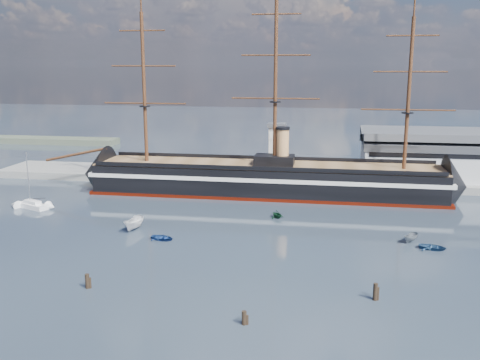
# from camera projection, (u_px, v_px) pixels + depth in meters

# --- Properties ---
(ground) EXTENTS (600.00, 600.00, 0.00)m
(ground) POSITION_uv_depth(u_px,v_px,m) (248.00, 215.00, 119.46)
(ground) COLOR #202834
(ground) RESTS_ON ground
(quay) EXTENTS (180.00, 18.00, 2.00)m
(quay) POSITION_uv_depth(u_px,v_px,m) (301.00, 182.00, 152.57)
(quay) COLOR slate
(quay) RESTS_ON ground
(warehouse) EXTENTS (63.00, 21.00, 11.60)m
(warehouse) POSITION_uv_depth(u_px,v_px,m) (478.00, 157.00, 147.10)
(warehouse) COLOR #B7BABC
(warehouse) RESTS_ON ground
(quay_tower) EXTENTS (5.00, 5.00, 15.00)m
(quay_tower) POSITION_uv_depth(u_px,v_px,m) (276.00, 149.00, 148.72)
(quay_tower) COLOR silver
(quay_tower) RESTS_ON ground
(warship) EXTENTS (112.89, 16.37, 53.94)m
(warship) POSITION_uv_depth(u_px,v_px,m) (260.00, 179.00, 137.88)
(warship) COLOR black
(warship) RESTS_ON ground
(sailboat) EXTENTS (8.56, 5.51, 13.24)m
(sailboat) POSITION_uv_depth(u_px,v_px,m) (33.00, 205.00, 124.64)
(sailboat) COLOR white
(sailboat) RESTS_ON ground
(motorboat_a) EXTENTS (7.97, 3.80, 3.07)m
(motorboat_a) POSITION_uv_depth(u_px,v_px,m) (134.00, 230.00, 108.58)
(motorboat_a) COLOR silver
(motorboat_a) RESTS_ON ground
(motorboat_b) EXTENTS (1.78, 3.07, 1.35)m
(motorboat_b) POSITION_uv_depth(u_px,v_px,m) (162.00, 240.00, 102.35)
(motorboat_b) COLOR navy
(motorboat_b) RESTS_ON ground
(motorboat_c) EXTENTS (5.20, 4.39, 2.02)m
(motorboat_c) POSITION_uv_depth(u_px,v_px,m) (411.00, 242.00, 101.11)
(motorboat_c) COLOR slate
(motorboat_c) RESTS_ON ground
(motorboat_d) EXTENTS (5.59, 5.35, 1.98)m
(motorboat_d) POSITION_uv_depth(u_px,v_px,m) (277.00, 218.00, 116.98)
(motorboat_d) COLOR #0F381E
(motorboat_d) RESTS_ON ground
(motorboat_e) EXTENTS (1.92, 3.23, 1.41)m
(motorboat_e) POSITION_uv_depth(u_px,v_px,m) (432.00, 250.00, 97.05)
(motorboat_e) COLOR navy
(motorboat_e) RESTS_ON ground
(piling_near_left) EXTENTS (0.64, 0.64, 2.96)m
(piling_near_left) POSITION_uv_depth(u_px,v_px,m) (88.00, 288.00, 80.37)
(piling_near_left) COLOR black
(piling_near_left) RESTS_ON ground
(piling_near_mid) EXTENTS (0.64, 0.64, 2.57)m
(piling_near_mid) POSITION_uv_depth(u_px,v_px,m) (244.00, 325.00, 69.17)
(piling_near_mid) COLOR black
(piling_near_mid) RESTS_ON ground
(piling_near_right) EXTENTS (0.64, 0.64, 3.24)m
(piling_near_right) POSITION_uv_depth(u_px,v_px,m) (375.00, 300.00, 76.33)
(piling_near_right) COLOR black
(piling_near_right) RESTS_ON ground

